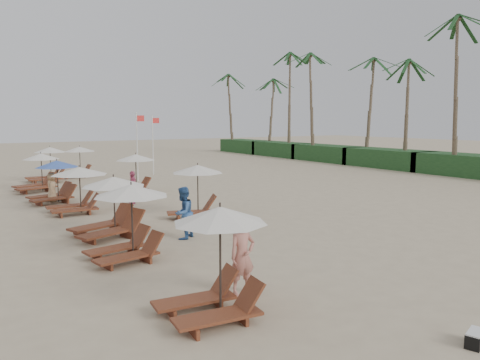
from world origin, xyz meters
TOP-DOWN VIEW (x-y plane):
  - ground at (0.00, 0.00)m, footprint 160.00×160.00m
  - shrub_hedge at (22.00, 14.50)m, footprint 3.20×53.00m
  - palm_row at (21.91, 15.40)m, footprint 7.00×52.00m
  - lounger_station_0 at (-6.31, -4.36)m, footprint 2.39×2.02m
  - lounger_station_1 at (-6.47, 0.59)m, footprint 2.54×2.23m
  - lounger_station_2 at (-6.10, 3.69)m, footprint 2.80×2.66m
  - lounger_station_3 at (-6.02, 8.61)m, footprint 2.69×2.46m
  - lounger_station_4 at (-6.33, 12.09)m, footprint 2.61×2.32m
  - lounger_station_5 at (-6.38, 16.45)m, footprint 2.72×2.65m
  - lounger_station_6 at (-5.15, 20.35)m, footprint 2.66×2.08m
  - inland_station_0 at (-1.90, 4.97)m, footprint 2.80×2.24m
  - inland_station_1 at (-1.94, 12.44)m, footprint 2.76×2.24m
  - inland_station_2 at (-2.75, 21.80)m, footprint 2.76×2.24m
  - beachgoer_near at (-5.03, -3.57)m, footprint 0.69×0.47m
  - beachgoer_mid_a at (-3.94, 1.91)m, footprint 1.13×1.09m
  - beachgoer_far_a at (-3.03, 9.53)m, footprint 0.63×1.03m
  - beachgoer_far_b at (-6.33, 12.25)m, footprint 0.68×0.85m
  - duffel_bag at (-2.82, -8.09)m, footprint 0.57×0.41m
  - flag_pole_near at (0.29, 17.67)m, footprint 0.60×0.08m
  - flag_pole_far at (2.60, 20.58)m, footprint 0.60×0.08m

SIDE VIEW (x-z plane):
  - ground at x=0.00m, z-range 0.00..0.00m
  - duffel_bag at x=-2.82m, z-range 0.00..0.29m
  - beachgoer_far_b at x=-6.33m, z-range 0.00..1.50m
  - shrub_hedge at x=22.00m, z-range 0.00..1.60m
  - beachgoer_far_a at x=-3.03m, z-range 0.00..1.64m
  - beachgoer_mid_a at x=-3.94m, z-range 0.00..1.84m
  - beachgoer_near at x=-5.03m, z-range 0.00..1.86m
  - lounger_station_5 at x=-6.38m, z-range -0.15..2.06m
  - lounger_station_4 at x=-6.33m, z-range -0.07..2.05m
  - lounger_station_2 at x=-6.10m, z-range -0.07..2.07m
  - lounger_station_6 at x=-5.15m, z-range -0.18..2.17m
  - lounger_station_3 at x=-6.02m, z-range 0.07..2.14m
  - lounger_station_0 at x=-6.31m, z-range -0.04..2.33m
  - lounger_station_1 at x=-6.47m, z-range 0.03..2.28m
  - inland_station_0 at x=-1.90m, z-range 0.22..2.44m
  - inland_station_2 at x=-2.75m, z-range 0.22..2.45m
  - inland_station_1 at x=-1.94m, z-range 0.22..2.45m
  - flag_pole_far at x=2.60m, z-range 0.25..4.75m
  - flag_pole_near at x=0.29m, z-range 0.25..4.90m
  - palm_row at x=21.91m, z-range 3.76..16.06m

